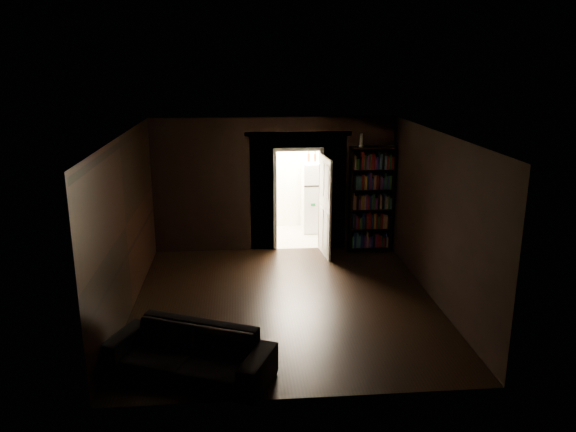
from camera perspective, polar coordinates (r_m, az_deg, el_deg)
name	(u,v)px	position (r m, az deg, el deg)	size (l,w,h in m)	color
ground	(285,302)	(9.48, -0.30, -8.77)	(5.50, 5.50, 0.00)	black
room_walls	(280,190)	(9.95, -0.87, 2.67)	(5.02, 5.61, 2.84)	black
kitchen_alcove	(293,182)	(12.82, 0.52, 3.46)	(2.20, 1.80, 2.60)	#B6B09F
sofa	(189,346)	(7.42, -10.04, -12.84)	(2.13, 0.92, 0.82)	black
bookshelf	(371,199)	(11.81, 8.40, 1.68)	(0.90, 0.32, 2.20)	black
refrigerator	(318,196)	(13.13, 3.06, 2.01)	(0.74, 0.68, 1.65)	white
door	(325,207)	(11.41, 3.81, 0.94)	(0.85, 0.05, 2.05)	silver
figurine	(361,140)	(11.50, 7.45, 7.64)	(0.09, 0.09, 0.28)	silver
bottles	(318,156)	(12.93, 3.11, 6.13)	(0.65, 0.08, 0.26)	black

